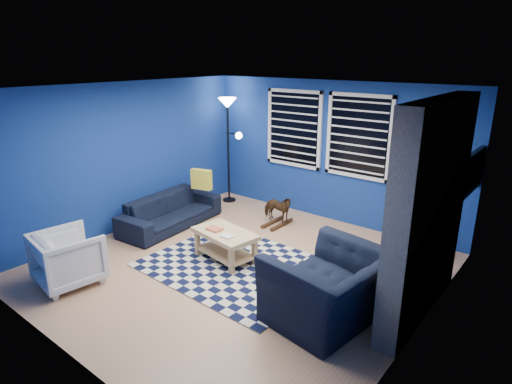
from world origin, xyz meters
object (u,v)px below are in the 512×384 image
Objects in this scene: cabinet at (406,237)px; floor_lamp at (228,118)px; tv at (472,172)px; armchair_big at (329,288)px; rocking_horse at (277,208)px; sofa at (171,211)px; armchair_bent at (68,258)px; coffee_table at (225,240)px.

floor_lamp reaches higher than cabinet.
tv is 2.66m from armchair_big.
cabinet is 4.00m from floor_lamp.
rocking_horse is at bearing -16.73° from floor_lamp.
armchair_bent is at bearing -172.43° from sofa.
coffee_table is (1.65, -0.38, 0.05)m from sofa.
cabinet is at bearing 44.58° from coffee_table.
armchair_big reaches higher than cabinet.
rocking_horse is at bearing -98.01° from armchair_bent.
armchair_big is (-0.82, -2.33, -0.98)m from tv.
armchair_big is at bearing -147.67° from armchair_bent.
coffee_table is at bearing -49.53° from floor_lamp.
armchair_bent is (-3.10, -1.39, -0.06)m from armchair_big.
armchair_bent reaches higher than cabinet.
rocking_horse is at bearing 97.24° from coffee_table.
coffee_table is 2.77m from cabinet.
sofa is at bearing -86.56° from floor_lamp.
armchair_big is at bearing -33.42° from floor_lamp.
armchair_bent reaches higher than rocking_horse.
tv reaches higher than cabinet.
armchair_bent is 1.36× the size of cabinet.
rocking_horse is at bearing -172.87° from tv.
armchair_bent is 0.77× the size of coffee_table.
cabinet is (3.14, 3.71, -0.11)m from armchair_bent.
armchair_bent is at bearing -133.40° from cabinet.
floor_lamp is (-0.10, 1.67, 1.45)m from sofa.
sofa is 2.44× the size of armchair_bent.
coffee_table is at bearing -93.07° from armchair_big.
cabinet is (1.97, 1.94, -0.08)m from coffee_table.
sofa reaches higher than rocking_horse.
cabinet is at bearing -173.00° from armchair_big.
armchair_big is 1.97m from coffee_table.
armchair_bent is 3.49m from rocking_horse.
floor_lamp is (-1.55, 0.47, 1.41)m from rocking_horse.
rocking_horse reaches higher than cabinet.
cabinet is at bearing -1.67° from floor_lamp.
armchair_big is at bearing -139.91° from rocking_horse.
rocking_horse is 2.15m from floor_lamp.
cabinet is at bearing -71.53° from sofa.
rocking_horse is 0.56× the size of coffee_table.
tv is at bearing 168.72° from armchair_big.
tv is 3.53m from coffee_table.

